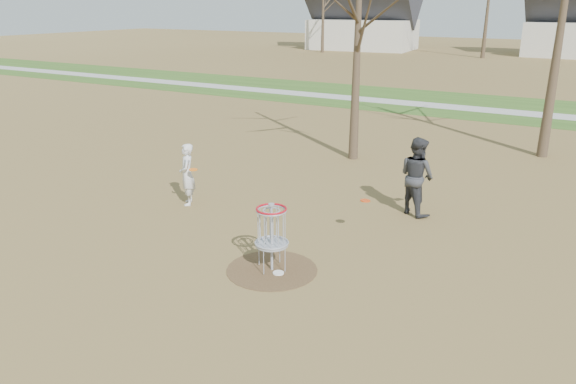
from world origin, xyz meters
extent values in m
plane|color=brown|center=(0.00, 0.00, 0.00)|extent=(160.00, 160.00, 0.00)
cube|color=#2D5119|center=(0.00, 21.00, 0.01)|extent=(160.00, 8.00, 0.01)
cube|color=#9E9E99|center=(0.00, 20.00, 0.01)|extent=(160.00, 1.50, 0.01)
cylinder|color=#47331E|center=(0.00, 0.00, 0.01)|extent=(1.80, 1.80, 0.01)
imported|color=silver|center=(-3.89, 2.18, 0.80)|extent=(0.66, 0.70, 1.61)
imported|color=#323337|center=(1.43, 4.46, 0.97)|extent=(1.18, 1.09, 1.94)
cylinder|color=white|center=(0.20, -0.08, 0.02)|extent=(0.22, 0.22, 0.02)
cylinder|color=#E93F0C|center=(0.93, 2.42, 0.87)|extent=(0.22, 0.22, 0.04)
cylinder|color=orange|center=(-3.57, 2.04, 1.02)|extent=(0.22, 0.22, 0.02)
cylinder|color=#9EA3AD|center=(0.00, 0.00, 0.68)|extent=(0.05, 0.05, 1.35)
cylinder|color=#9EA3AD|center=(0.00, 0.00, 0.55)|extent=(0.64, 0.64, 0.04)
torus|color=#9EA3AD|center=(0.00, 0.00, 1.25)|extent=(0.60, 0.60, 0.04)
torus|color=#AE0B17|center=(0.00, 0.00, 1.28)|extent=(0.60, 0.60, 0.04)
cone|color=#382B1E|center=(-2.00, 8.50, 3.75)|extent=(0.32, 0.32, 7.50)
cone|color=#382B1E|center=(3.50, 12.00, 4.25)|extent=(0.36, 0.36, 8.50)
cone|color=#382B1E|center=(-22.00, 46.00, 4.00)|extent=(0.36, 0.36, 8.00)
cone|color=#382B1E|center=(-6.00, 48.00, 4.50)|extent=(0.40, 0.40, 9.00)
cube|color=silver|center=(-20.00, 52.00, 1.60)|extent=(11.46, 7.75, 3.20)
pyramid|color=#2D2D33|center=(-20.00, 52.00, 4.98)|extent=(12.01, 7.79, 3.55)
camera|label=1|loc=(5.27, -8.49, 5.00)|focal=35.00mm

